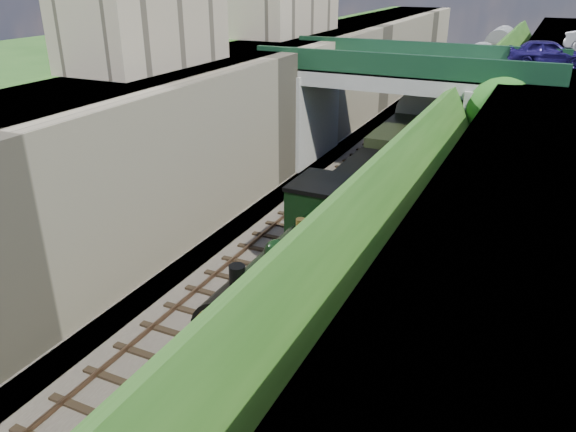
{
  "coord_description": "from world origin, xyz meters",
  "views": [
    {
      "loc": [
        7.96,
        -7.56,
        11.11
      ],
      "look_at": [
        0.0,
        9.22,
        2.96
      ],
      "focal_mm": 35.0,
      "sensor_mm": 36.0,
      "label": 1
    }
  ],
  "objects_px": {
    "road_bridge": "(415,106)",
    "locomotive": "(298,270)",
    "tree": "(505,113)",
    "car_blue": "(548,53)",
    "tender": "(366,202)"
  },
  "relations": [
    {
      "from": "road_bridge",
      "to": "locomotive",
      "type": "bearing_deg",
      "value": -89.11
    },
    {
      "from": "tree",
      "to": "car_blue",
      "type": "height_order",
      "value": "car_blue"
    },
    {
      "from": "tree",
      "to": "car_blue",
      "type": "distance_m",
      "value": 6.19
    },
    {
      "from": "car_blue",
      "to": "tender",
      "type": "xyz_separation_m",
      "value": [
        -6.05,
        -12.42,
        -5.34
      ]
    },
    {
      "from": "car_blue",
      "to": "tender",
      "type": "bearing_deg",
      "value": 144.53
    },
    {
      "from": "tree",
      "to": "car_blue",
      "type": "xyz_separation_m",
      "value": [
        1.34,
        5.58,
        2.32
      ]
    },
    {
      "from": "locomotive",
      "to": "tender",
      "type": "xyz_separation_m",
      "value": [
        -0.0,
        7.36,
        -0.27
      ]
    },
    {
      "from": "locomotive",
      "to": "tender",
      "type": "distance_m",
      "value": 7.37
    },
    {
      "from": "car_blue",
      "to": "road_bridge",
      "type": "bearing_deg",
      "value": 107.92
    },
    {
      "from": "tree",
      "to": "tender",
      "type": "height_order",
      "value": "tree"
    },
    {
      "from": "locomotive",
      "to": "tree",
      "type": "bearing_deg",
      "value": 71.64
    },
    {
      "from": "car_blue",
      "to": "tree",
      "type": "bearing_deg",
      "value": 157.03
    },
    {
      "from": "car_blue",
      "to": "locomotive",
      "type": "xyz_separation_m",
      "value": [
        -6.05,
        -19.78,
        -5.07
      ]
    },
    {
      "from": "tender",
      "to": "locomotive",
      "type": "bearing_deg",
      "value": -90.0
    },
    {
      "from": "locomotive",
      "to": "car_blue",
      "type": "bearing_deg",
      "value": 72.99
    }
  ]
}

